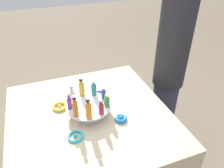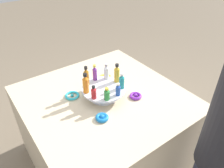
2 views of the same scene
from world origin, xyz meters
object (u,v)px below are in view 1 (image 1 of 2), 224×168
at_px(bottle_purple, 69,102).
at_px(ribbon_bow_teal, 76,136).
at_px(display_stand, 89,108).
at_px(bottle_green, 107,101).
at_px(ribbon_bow_gold, 60,107).
at_px(bottle_gold, 82,88).
at_px(bottle_amber, 75,107).
at_px(bottle_red, 101,108).
at_px(ribbon_bow_blue, 121,118).
at_px(bottle_blue, 104,94).
at_px(bottle_teal, 94,88).
at_px(ribbon_bow_purple, 100,94).
at_px(bottle_orange, 88,109).
at_px(person_figure, 170,69).
at_px(bottle_clear, 72,94).

xyz_separation_m(bottle_purple, ribbon_bow_teal, (0.01, 0.19, -0.12)).
distance_m(display_stand, bottle_green, 0.14).
bearing_deg(bottle_purple, ribbon_bow_gold, -65.98).
xyz_separation_m(bottle_gold, bottle_green, (-0.13, 0.17, -0.03)).
distance_m(display_stand, bottle_amber, 0.16).
bearing_deg(bottle_red, bottle_amber, -14.05).
bearing_deg(display_stand, bottle_gold, -84.05).
distance_m(bottle_green, ribbon_bow_blue, 0.15).
relative_size(bottle_purple, ribbon_bow_teal, 1.21).
bearing_deg(bottle_blue, bottle_teal, -54.05).
bearing_deg(display_stand, ribbon_bow_purple, -126.90).
height_order(bottle_red, ribbon_bow_teal, bottle_red).
bearing_deg(ribbon_bow_gold, ribbon_bow_teal, 98.10).
xyz_separation_m(bottle_orange, ribbon_bow_teal, (0.10, 0.06, -0.13)).
bearing_deg(display_stand, person_figure, -163.99).
xyz_separation_m(bottle_red, ribbon_bow_purple, (-0.08, -0.29, -0.11)).
bearing_deg(bottle_blue, ribbon_bow_purple, -96.24).
height_order(bottle_gold, bottle_green, bottle_gold).
distance_m(bottle_green, ribbon_bow_gold, 0.36).
bearing_deg(ribbon_bow_gold, person_figure, -174.77).
bearing_deg(bottle_purple, display_stand, 175.95).
xyz_separation_m(bottle_green, ribbon_bow_gold, (0.29, -0.18, -0.11)).
bearing_deg(ribbon_bow_teal, ribbon_bow_blue, -171.90).
distance_m(ribbon_bow_gold, ribbon_bow_blue, 0.45).
xyz_separation_m(bottle_teal, bottle_red, (0.02, 0.21, -0.01)).
relative_size(bottle_orange, ribbon_bow_teal, 1.44).
relative_size(ribbon_bow_gold, person_figure, 0.07).
height_order(bottle_purple, bottle_orange, bottle_orange).
distance_m(bottle_orange, bottle_blue, 0.21).
bearing_deg(ribbon_bow_blue, bottle_green, -51.72).
bearing_deg(ribbon_bow_blue, bottle_purple, -25.36).
relative_size(bottle_clear, bottle_red, 1.29).
distance_m(bottle_green, person_figure, 0.71).
height_order(bottle_clear, bottle_green, bottle_clear).
relative_size(bottle_amber, bottle_orange, 1.01).
bearing_deg(person_figure, display_stand, 0.00).
bearing_deg(ribbon_bow_blue, bottle_blue, -70.24).
xyz_separation_m(display_stand, ribbon_bow_purple, (-0.13, -0.18, -0.04)).
xyz_separation_m(bottle_red, ribbon_bow_blue, (-0.13, 0.02, -0.11)).
xyz_separation_m(bottle_clear, ribbon_bow_teal, (0.05, 0.26, -0.12)).
xyz_separation_m(bottle_clear, bottle_purple, (0.03, 0.08, 0.00)).
bearing_deg(bottle_red, person_figure, -155.17).
bearing_deg(bottle_purple, bottle_blue, -174.05).
relative_size(display_stand, bottle_clear, 2.49).
xyz_separation_m(bottle_amber, person_figure, (-0.87, -0.29, -0.06)).
relative_size(ribbon_bow_teal, ribbon_bow_blue, 1.22).
relative_size(display_stand, ribbon_bow_teal, 2.98).
bearing_deg(bottle_gold, person_figure, -172.82).
relative_size(bottle_blue, ribbon_bow_gold, 0.86).
bearing_deg(bottle_gold, bottle_purple, 45.95).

